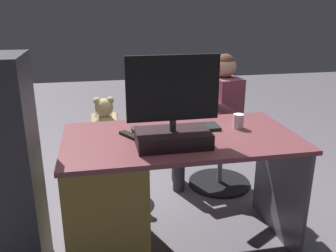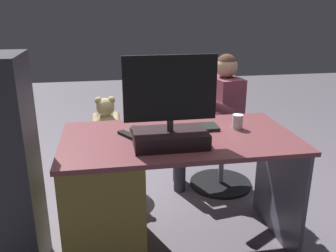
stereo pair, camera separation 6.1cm
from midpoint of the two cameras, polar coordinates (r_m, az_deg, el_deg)
ground_plane at (r=2.84m, az=0.54°, el=-12.91°), size 10.00×10.00×0.00m
desk at (r=2.24m, az=-6.72°, el=-10.49°), size 1.38×0.74×0.75m
monitor at (r=1.95m, az=1.23°, el=0.89°), size 0.50×0.24×0.50m
keyboard at (r=2.24m, az=3.40°, el=-0.35°), size 0.42×0.14×0.02m
computer_mouse at (r=2.20m, az=-4.55°, el=-0.47°), size 0.06×0.10×0.04m
cup at (r=2.29m, az=11.68°, el=0.68°), size 0.07×0.07×0.09m
tv_remote at (r=2.14m, az=-5.60°, el=-1.40°), size 0.12×0.15×0.02m
office_chair_teddy at (r=3.07m, az=-8.87°, el=-4.78°), size 0.46×0.46×0.47m
teddy_bear at (r=2.96m, az=-9.21°, el=1.37°), size 0.22×0.22×0.32m
visitor_chair at (r=3.10m, az=9.04°, el=-4.96°), size 0.53×0.53×0.47m
person at (r=2.95m, az=7.76°, el=2.27°), size 0.54×0.52×1.13m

